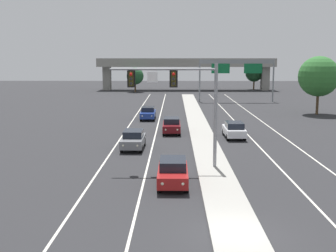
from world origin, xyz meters
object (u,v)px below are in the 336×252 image
object	(u,v)px
car_oncoming_grey	(133,139)
car_receding_white	(234,130)
car_oncoming_blue	(148,113)
tree_far_right_b	(254,73)
highway_sign_gantry	(237,67)
car_oncoming_darkred	(172,125)
overhead_signal_mast	(182,93)
tree_far_right_c	(319,76)
tree_far_left_a	(135,76)
car_oncoming_red	(173,172)

from	to	relation	value
car_oncoming_grey	car_receding_white	distance (m)	10.67
car_oncoming_blue	tree_far_right_b	xyz separation A→B (m)	(23.01, 53.16, 3.22)
highway_sign_gantry	tree_far_right_b	distance (m)	31.90
car_oncoming_darkred	car_receding_white	world-z (taller)	same
overhead_signal_mast	car_receding_white	world-z (taller)	overhead_signal_mast
car_receding_white	tree_far_right_c	world-z (taller)	tree_far_right_c
car_oncoming_grey	car_oncoming_blue	size ratio (longest dim) A/B	1.00
car_oncoming_blue	tree_far_left_a	world-z (taller)	tree_far_left_a
car_oncoming_red	tree_far_right_c	size ratio (longest dim) A/B	0.56
highway_sign_gantry	tree_far_right_b	size ratio (longest dim) A/B	2.14
car_oncoming_darkred	tree_far_right_c	xyz separation A→B (m)	(20.02, 15.42, 4.40)
overhead_signal_mast	tree_far_left_a	bearing A→B (deg)	97.79
overhead_signal_mast	car_oncoming_red	distance (m)	6.11
car_oncoming_darkred	overhead_signal_mast	bearing A→B (deg)	-86.94
car_oncoming_blue	tree_far_right_c	size ratio (longest dim) A/B	0.56
car_oncoming_red	car_oncoming_grey	distance (m)	11.21
overhead_signal_mast	car_oncoming_darkred	world-z (taller)	overhead_signal_mast
highway_sign_gantry	tree_far_right_c	xyz separation A→B (m)	(8.76, -17.22, -0.94)
car_oncoming_red	car_receding_white	bearing A→B (deg)	69.61
car_oncoming_red	overhead_signal_mast	bearing A→B (deg)	81.91
tree_far_right_c	car_oncoming_grey	bearing A→B (deg)	-134.93
overhead_signal_mast	tree_far_right_c	distance (m)	35.57
car_oncoming_red	tree_far_left_a	xyz separation A→B (m)	(-8.86, 73.05, 2.83)
car_oncoming_darkred	car_oncoming_grey	bearing A→B (deg)	-112.29
overhead_signal_mast	car_oncoming_darkred	distance (m)	15.21
tree_far_right_b	car_oncoming_blue	bearing A→B (deg)	-113.40
tree_far_left_a	car_oncoming_grey	bearing A→B (deg)	-85.03
car_oncoming_darkred	highway_sign_gantry	distance (m)	34.93
car_oncoming_grey	tree_far_right_b	distance (m)	74.90
car_oncoming_grey	highway_sign_gantry	world-z (taller)	highway_sign_gantry
car_receding_white	tree_far_right_b	xyz separation A→B (m)	(13.86, 65.97, 3.22)
car_oncoming_red	tree_far_left_a	size ratio (longest dim) A/B	0.80
tree_far_left_a	highway_sign_gantry	bearing A→B (deg)	-47.65
car_oncoming_grey	tree_far_left_a	world-z (taller)	tree_far_left_a
car_oncoming_grey	car_oncoming_blue	distance (m)	17.99
overhead_signal_mast	car_oncoming_darkred	size ratio (longest dim) A/B	1.65
tree_far_left_a	tree_far_right_c	distance (m)	48.50
overhead_signal_mast	car_oncoming_red	bearing A→B (deg)	-98.09
car_oncoming_blue	car_receding_white	xyz separation A→B (m)	(9.15, -12.80, 0.00)
overhead_signal_mast	tree_far_right_b	bearing A→B (deg)	76.15
car_oncoming_red	tree_far_right_c	world-z (taller)	tree_far_right_c
tree_far_right_c	tree_far_right_b	world-z (taller)	tree_far_right_c
overhead_signal_mast	car_oncoming_blue	size ratio (longest dim) A/B	1.65
car_oncoming_red	car_receding_white	size ratio (longest dim) A/B	1.00
car_oncoming_blue	tree_far_right_b	distance (m)	58.02
highway_sign_gantry	tree_far_right_b	xyz separation A→B (m)	(8.69, 30.62, -2.12)
car_oncoming_blue	tree_far_left_a	distance (m)	44.83
car_oncoming_blue	highway_sign_gantry	distance (m)	27.23
car_oncoming_grey	tree_far_right_c	bearing A→B (deg)	45.07
car_oncoming_red	tree_far_right_c	bearing A→B (deg)	59.74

